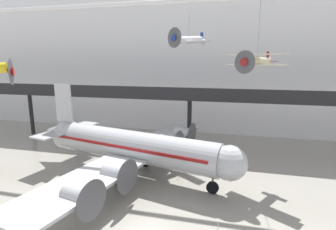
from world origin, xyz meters
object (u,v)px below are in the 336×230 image
airliner_silver_main (129,146)px  suspended_plane_white_twin (189,40)px  suspended_plane_cream_biplane (257,61)px  stanchion_barrier (218,229)px

airliner_silver_main → suspended_plane_white_twin: suspended_plane_white_twin is taller
suspended_plane_cream_biplane → stanchion_barrier: 19.19m
suspended_plane_white_twin → stanchion_barrier: 27.33m
suspended_plane_cream_biplane → suspended_plane_white_twin: (-9.29, 7.64, 3.01)m
airliner_silver_main → stanchion_barrier: (11.13, -8.84, -3.33)m
airliner_silver_main → stanchion_barrier: 14.60m
airliner_silver_main → suspended_plane_cream_biplane: size_ratio=4.00×
airliner_silver_main → suspended_plane_cream_biplane: (14.34, 4.54, 10.06)m
suspended_plane_white_twin → stanchion_barrier: suspended_plane_white_twin is taller
airliner_silver_main → suspended_plane_white_twin: bearing=80.5°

